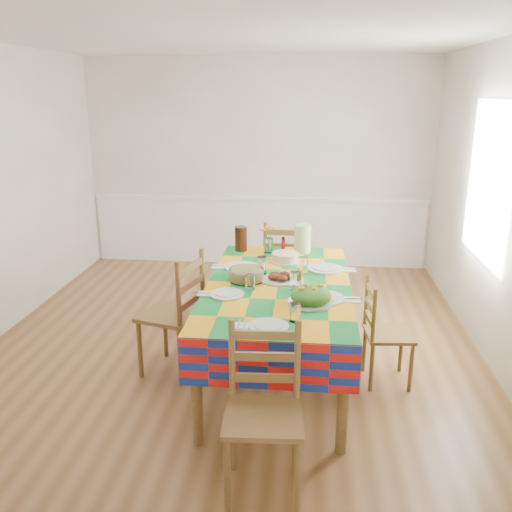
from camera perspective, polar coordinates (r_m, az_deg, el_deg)
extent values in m
cube|color=brown|center=(5.15, -2.47, -9.35)|extent=(4.50, 5.00, 0.04)
cube|color=white|center=(4.64, -2.93, 22.59)|extent=(4.50, 5.00, 0.04)
cube|color=#BAB2A3|center=(7.18, 0.25, 9.65)|extent=(4.50, 0.04, 2.70)
cube|color=#BAB2A3|center=(2.34, -11.62, -6.32)|extent=(4.50, 0.04, 2.70)
cube|color=#BAB2A3|center=(4.93, 24.55, 4.74)|extent=(0.04, 5.00, 2.70)
cube|color=white|center=(7.20, 0.21, 6.05)|extent=(4.41, 0.06, 0.04)
cube|color=white|center=(7.32, 0.22, 2.61)|extent=(4.41, 0.03, 0.90)
plane|color=white|center=(5.17, 23.31, 7.10)|extent=(0.00, 1.40, 1.40)
cylinder|color=brown|center=(3.66, -6.28, -14.08)|extent=(0.08, 0.08, 0.77)
cylinder|color=brown|center=(3.60, 9.15, -14.77)|extent=(0.08, 0.08, 0.77)
cylinder|color=brown|center=(5.36, -2.12, -3.58)|extent=(0.08, 0.08, 0.77)
cylinder|color=brown|center=(5.32, 8.05, -3.90)|extent=(0.08, 0.08, 0.77)
cube|color=brown|center=(4.28, 2.38, -3.22)|extent=(1.07, 2.04, 0.04)
cube|color=red|center=(4.28, 2.39, -2.92)|extent=(1.12, 2.09, 0.01)
cube|color=red|center=(4.40, -4.95, -4.69)|extent=(0.01, 2.09, 0.32)
cube|color=red|center=(4.34, 9.77, -5.18)|extent=(0.01, 2.09, 0.32)
cube|color=red|center=(3.39, 1.28, -11.53)|extent=(1.12, 0.01, 0.32)
cube|color=red|center=(5.32, 3.03, -0.79)|extent=(1.12, 0.01, 0.32)
cylinder|color=silver|center=(3.50, 1.33, -7.41)|extent=(0.26, 0.26, 0.01)
cylinder|color=silver|center=(3.49, 1.33, -7.26)|extent=(0.18, 0.18, 0.01)
cylinder|color=white|center=(3.57, 4.13, -5.91)|extent=(0.07, 0.07, 0.13)
cube|color=silver|center=(3.51, -1.53, -7.35)|extent=(0.10, 0.10, 0.01)
cube|color=silver|center=(3.51, -1.85, -7.26)|extent=(0.01, 0.16, 0.00)
cube|color=silver|center=(3.51, -1.21, -7.29)|extent=(0.01, 0.19, 0.00)
cylinder|color=silver|center=(4.03, -3.09, -4.03)|extent=(0.26, 0.26, 0.01)
cylinder|color=silver|center=(4.03, -3.09, -3.91)|extent=(0.18, 0.18, 0.01)
cylinder|color=white|center=(4.10, -0.61, -2.82)|extent=(0.07, 0.07, 0.12)
cube|color=silver|center=(4.06, -5.50, -3.99)|extent=(0.10, 0.10, 0.01)
cube|color=silver|center=(4.06, -5.76, -3.91)|extent=(0.16, 0.01, 0.00)
cube|color=silver|center=(4.05, -5.23, -3.93)|extent=(0.19, 0.01, 0.00)
cylinder|color=silver|center=(4.64, -1.56, -1.15)|extent=(0.30, 0.30, 0.02)
cylinder|color=silver|center=(4.63, -1.56, -1.02)|extent=(0.21, 0.21, 0.01)
cylinder|color=white|center=(4.47, 0.62, -0.97)|extent=(0.08, 0.08, 0.14)
cube|color=silver|center=(4.67, -4.00, -1.12)|extent=(0.11, 0.11, 0.01)
cube|color=silver|center=(4.67, -4.27, -1.05)|extent=(0.19, 0.01, 0.00)
cube|color=silver|center=(4.66, -3.73, -1.07)|extent=(0.22, 0.01, 0.00)
cylinder|color=silver|center=(3.98, 7.00, -4.42)|extent=(0.32, 0.32, 0.02)
cylinder|color=silver|center=(3.97, 7.01, -4.26)|extent=(0.22, 0.22, 0.01)
cylinder|color=white|center=(4.08, 4.18, -2.72)|extent=(0.09, 0.09, 0.15)
cube|color=silver|center=(3.99, 10.06, -4.56)|extent=(0.12, 0.12, 0.01)
cube|color=silver|center=(3.98, 9.73, -4.47)|extent=(0.20, 0.01, 0.00)
cube|color=silver|center=(3.99, 10.41, -4.49)|extent=(0.24, 0.01, 0.00)
cylinder|color=silver|center=(4.63, 7.30, -1.33)|extent=(0.30, 0.30, 0.02)
cylinder|color=silver|center=(4.62, 7.31, -1.20)|extent=(0.21, 0.21, 0.01)
cylinder|color=white|center=(4.48, 4.95, -1.01)|extent=(0.08, 0.08, 0.14)
cube|color=silver|center=(4.64, 9.78, -1.45)|extent=(0.11, 0.11, 0.01)
cube|color=silver|center=(4.64, 9.51, -1.38)|extent=(0.19, 0.01, 0.00)
cube|color=silver|center=(4.64, 10.06, -1.39)|extent=(0.22, 0.01, 0.00)
ellipsoid|color=silver|center=(4.31, 2.65, -2.59)|extent=(0.36, 0.26, 0.02)
ellipsoid|color=black|center=(4.29, 3.51, -2.17)|extent=(0.10, 0.08, 0.05)
ellipsoid|color=black|center=(4.34, 3.00, -1.96)|extent=(0.10, 0.08, 0.05)
ellipsoid|color=black|center=(4.33, 2.06, -1.99)|extent=(0.10, 0.08, 0.05)
ellipsoid|color=black|center=(4.28, 1.88, -2.21)|extent=(0.10, 0.08, 0.05)
ellipsoid|color=black|center=(4.25, 2.70, -2.36)|extent=(0.10, 0.08, 0.05)
cylinder|color=silver|center=(3.89, 5.78, -4.86)|extent=(0.33, 0.33, 0.02)
ellipsoid|color=#1A4E13|center=(3.87, 5.81, -4.15)|extent=(0.30, 0.30, 0.13)
cube|color=orange|center=(3.82, 4.84, -3.38)|extent=(0.04, 0.03, 0.01)
cube|color=orange|center=(3.88, 5.51, -3.06)|extent=(0.05, 0.05, 0.01)
cube|color=orange|center=(3.82, 6.16, -3.41)|extent=(0.03, 0.04, 0.01)
cube|color=orange|center=(3.88, 6.81, -3.09)|extent=(0.04, 0.05, 0.01)
cylinder|color=white|center=(4.31, -1.01, -1.98)|extent=(0.28, 0.28, 0.10)
cylinder|color=tan|center=(4.31, -1.01, -1.98)|extent=(0.25, 0.25, 0.08)
cylinder|color=silver|center=(4.81, 3.11, -0.51)|extent=(0.28, 0.28, 0.01)
cylinder|color=tan|center=(4.80, 3.12, -0.06)|extent=(0.24, 0.24, 0.07)
cube|color=black|center=(4.14, 4.07, -3.48)|extent=(0.13, 0.31, 0.01)
cube|color=black|center=(4.16, 4.83, -3.40)|extent=(0.06, 0.32, 0.01)
cylinder|color=white|center=(5.06, 1.34, 1.13)|extent=(0.08, 0.08, 0.14)
cylinder|color=#3C7928|center=(5.05, 1.08, 1.67)|extent=(0.01, 0.01, 0.20)
ellipsoid|color=orange|center=(5.03, 0.69, 2.80)|extent=(0.06, 0.06, 0.02)
cylinder|color=#3C7928|center=(5.06, 1.55, 1.69)|extent=(0.01, 0.01, 0.20)
ellipsoid|color=orange|center=(5.04, 1.87, 3.04)|extent=(0.06, 0.06, 0.02)
cylinder|color=#3C7928|center=(5.03, 1.32, 1.61)|extent=(0.01, 0.01, 0.20)
ellipsoid|color=orange|center=(4.97, 1.31, 3.05)|extent=(0.06, 0.06, 0.02)
cylinder|color=red|center=(5.09, 2.88, 1.23)|extent=(0.03, 0.03, 0.15)
cylinder|color=#BDE8A4|center=(5.07, 4.93, 1.83)|extent=(0.15, 0.15, 0.26)
cylinder|color=black|center=(5.11, -1.60, 1.83)|extent=(0.11, 0.11, 0.23)
cube|color=silver|center=(3.34, 1.25, -8.58)|extent=(0.09, 0.03, 0.02)
cylinder|color=brown|center=(3.21, -3.03, -22.14)|extent=(0.04, 0.04, 0.48)
cylinder|color=brown|center=(3.20, 4.37, -22.30)|extent=(0.04, 0.04, 0.48)
cylinder|color=brown|center=(3.50, -2.44, -18.41)|extent=(0.04, 0.04, 0.48)
cylinder|color=brown|center=(3.49, 4.19, -18.54)|extent=(0.04, 0.04, 0.48)
cube|color=brown|center=(3.19, 0.79, -16.65)|extent=(0.47, 0.45, 0.03)
cylinder|color=brown|center=(3.24, -2.54, -10.98)|extent=(0.04, 0.04, 0.53)
cylinder|color=brown|center=(3.23, 4.38, -11.10)|extent=(0.04, 0.04, 0.53)
cube|color=brown|center=(3.28, 0.91, -12.70)|extent=(0.38, 0.04, 0.05)
cube|color=brown|center=(3.22, 0.92, -10.56)|extent=(0.38, 0.04, 0.05)
cube|color=brown|center=(3.15, 0.93, -8.33)|extent=(0.38, 0.04, 0.05)
cylinder|color=brown|center=(5.91, 5.16, -3.11)|extent=(0.04, 0.04, 0.48)
cylinder|color=brown|center=(5.94, 1.43, -2.94)|extent=(0.04, 0.04, 0.48)
cylinder|color=brown|center=(5.57, 4.95, -4.39)|extent=(0.04, 0.04, 0.48)
cylinder|color=brown|center=(5.60, 0.98, -4.20)|extent=(0.04, 0.04, 0.48)
cube|color=brown|center=(5.67, 3.17, -1.20)|extent=(0.47, 0.45, 0.03)
cylinder|color=brown|center=(5.39, 5.08, 0.63)|extent=(0.04, 0.04, 0.54)
cylinder|color=brown|center=(5.43, 0.99, 0.80)|extent=(0.04, 0.04, 0.54)
cube|color=brown|center=(5.44, 3.01, -0.37)|extent=(0.39, 0.04, 0.05)
cube|color=brown|center=(5.40, 3.03, 1.04)|extent=(0.39, 0.04, 0.05)
cube|color=brown|center=(5.36, 3.06, 2.48)|extent=(0.39, 0.04, 0.05)
cylinder|color=brown|center=(4.87, -9.53, -7.76)|extent=(0.04, 0.04, 0.49)
cylinder|color=brown|center=(4.57, -12.12, -9.62)|extent=(0.04, 0.04, 0.49)
cylinder|color=brown|center=(4.70, -5.59, -8.54)|extent=(0.04, 0.04, 0.49)
cylinder|color=brown|center=(4.39, -7.99, -10.56)|extent=(0.04, 0.04, 0.49)
cube|color=brown|center=(4.52, -8.95, -6.09)|extent=(0.55, 0.56, 0.03)
cylinder|color=brown|center=(4.49, -5.66, -2.56)|extent=(0.04, 0.04, 0.55)
cylinder|color=brown|center=(4.17, -8.15, -4.23)|extent=(0.04, 0.04, 0.55)
cube|color=brown|center=(4.37, -6.81, -4.71)|extent=(0.13, 0.39, 0.05)
cube|color=brown|center=(4.32, -6.87, -2.96)|extent=(0.13, 0.39, 0.05)
cube|color=brown|center=(4.27, -6.94, -1.16)|extent=(0.13, 0.39, 0.05)
cylinder|color=brown|center=(4.46, 15.99, -11.29)|extent=(0.03, 0.03, 0.40)
cylinder|color=brown|center=(4.74, 15.02, -9.46)|extent=(0.03, 0.03, 0.40)
cylinder|color=brown|center=(4.39, 12.06, -11.44)|extent=(0.03, 0.03, 0.40)
cylinder|color=brown|center=(4.67, 11.33, -9.57)|extent=(0.03, 0.03, 0.40)
cube|color=brown|center=(4.47, 13.79, -7.96)|extent=(0.39, 0.40, 0.03)
cylinder|color=brown|center=(4.21, 12.30, -6.32)|extent=(0.03, 0.03, 0.45)
cylinder|color=brown|center=(4.50, 11.53, -4.70)|extent=(0.03, 0.03, 0.45)
cube|color=brown|center=(4.39, 11.83, -6.57)|extent=(0.04, 0.32, 0.04)
cube|color=brown|center=(4.34, 11.92, -5.16)|extent=(0.04, 0.32, 0.04)
cube|color=brown|center=(4.30, 12.01, -3.72)|extent=(0.04, 0.32, 0.04)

